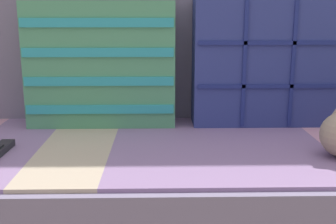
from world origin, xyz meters
name	(u,v)px	position (x,y,z in m)	size (l,w,h in m)	color
couch	(181,198)	(0.00, 0.16, 0.19)	(2.12, 0.79, 0.38)	#3D3838
sofa_backrest	(177,38)	(0.00, 0.48, 0.65)	(2.07, 0.14, 0.55)	slate
throw_pillow_quilted	(264,62)	(0.28, 0.33, 0.58)	(0.46, 0.14, 0.41)	navy
throw_pillow_striped	(101,64)	(-0.25, 0.33, 0.58)	(0.48, 0.14, 0.40)	#4C9366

